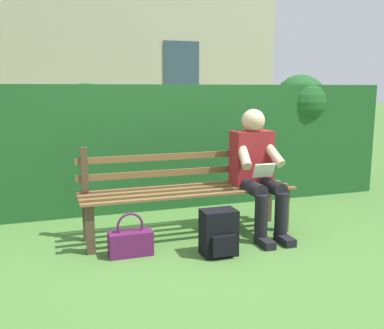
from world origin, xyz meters
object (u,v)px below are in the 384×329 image
(person_seated, at_px, (257,168))
(backpack, at_px, (219,233))
(handbag, at_px, (131,242))
(park_bench, at_px, (186,190))

(person_seated, xyz_separation_m, backpack, (0.56, 0.43, -0.43))
(person_seated, xyz_separation_m, handbag, (1.25, 0.21, -0.51))
(backpack, bearing_deg, park_bench, -81.30)
(handbag, bearing_deg, park_bench, -148.58)
(park_bench, distance_m, backpack, 0.64)
(park_bench, height_order, handbag, park_bench)
(backpack, bearing_deg, handbag, -17.59)
(backpack, distance_m, handbag, 0.73)
(backpack, relative_size, handbag, 1.05)
(park_bench, xyz_separation_m, handbag, (0.61, 0.37, -0.31))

